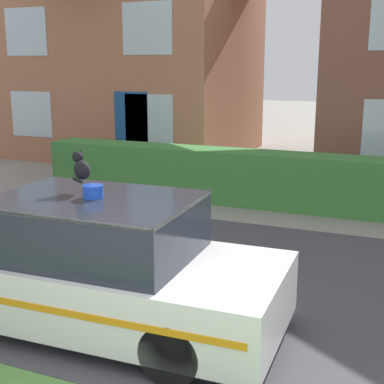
# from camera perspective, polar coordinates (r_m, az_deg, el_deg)

# --- Properties ---
(road_strip) EXTENTS (28.00, 5.36, 0.01)m
(road_strip) POSITION_cam_1_polar(r_m,az_deg,el_deg) (7.09, 4.98, -9.80)
(road_strip) COLOR #424247
(road_strip) RESTS_ON ground
(garden_hedge) EXTENTS (8.83, 0.83, 1.09)m
(garden_hedge) POSITION_cam_1_polar(r_m,az_deg,el_deg) (11.02, 5.34, 1.59)
(garden_hedge) COLOR #3D7F38
(garden_hedge) RESTS_ON ground
(police_car) EXTENTS (4.39, 1.80, 1.57)m
(police_car) POSITION_cam_1_polar(r_m,az_deg,el_deg) (5.95, -11.10, -7.64)
(police_car) COLOR black
(police_car) RESTS_ON road_strip
(cat) EXTENTS (0.29, 0.33, 0.31)m
(cat) POSITION_cam_1_polar(r_m,az_deg,el_deg) (5.93, -11.76, 2.54)
(cat) COLOR black
(cat) RESTS_ON police_car
(house_left) EXTENTS (7.28, 5.92, 6.99)m
(house_left) POSITION_cam_1_polar(r_m,az_deg,el_deg) (17.57, -6.16, 15.88)
(house_left) COLOR #A86B4C
(house_left) RESTS_ON ground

